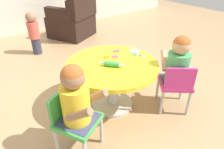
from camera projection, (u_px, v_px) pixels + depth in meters
ground_plane at (112, 104)px, 2.18m from camera, size 10.00×10.00×0.00m
craft_table at (112, 74)px, 1.99m from camera, size 0.89×0.89×0.50m
child_chair_left at (74, 119)px, 1.55m from camera, size 0.41×0.41×0.54m
seated_child_left at (76, 97)px, 1.42m from camera, size 0.40×0.43×0.51m
child_chair_right at (175, 84)px, 1.97m from camera, size 0.42×0.42×0.54m
seated_child_right at (178, 62)px, 1.89m from camera, size 0.43×0.44×0.51m
armchair_dark at (73, 21)px, 3.86m from camera, size 0.95×0.96×0.85m
toddler_standing at (34, 32)px, 3.13m from camera, size 0.17×0.17×0.67m
rolling_pin at (112, 64)px, 1.86m from camera, size 0.17×0.19×0.05m
craft_scissors at (138, 55)px, 2.08m from camera, size 0.09×0.14×0.01m
playdough_blob_0 at (134, 52)px, 2.14m from camera, size 0.11×0.11×0.01m
cookie_cutter_0 at (117, 51)px, 2.16m from camera, size 0.07×0.07×0.01m
cookie_cutter_1 at (107, 57)px, 2.03m from camera, size 0.06×0.06×0.01m
cookie_cutter_2 at (115, 57)px, 2.03m from camera, size 0.06×0.06×0.01m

